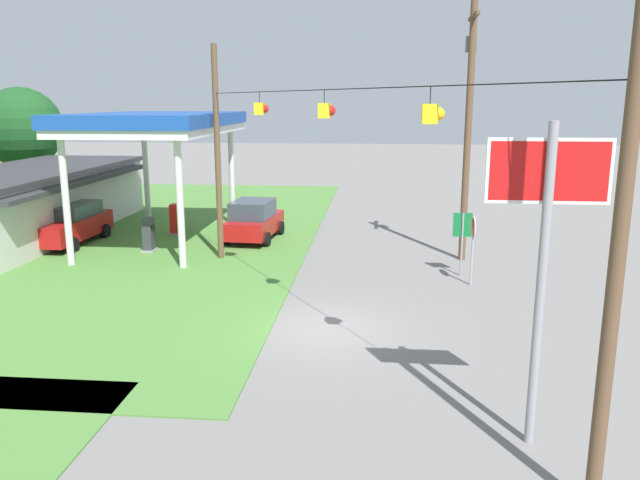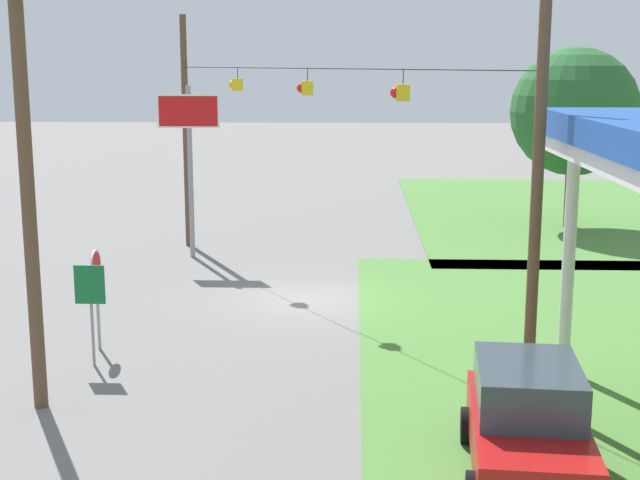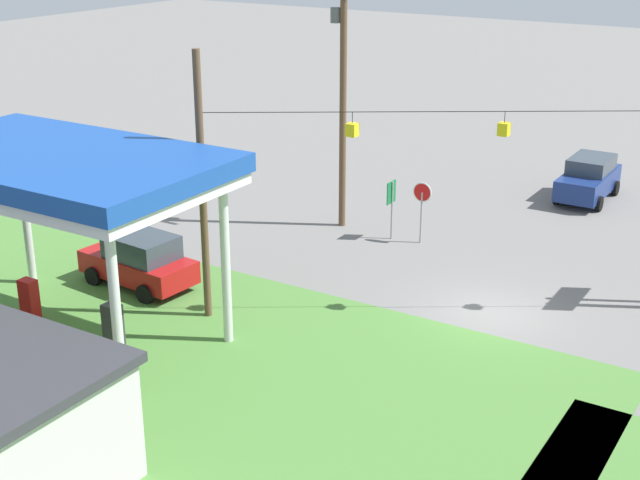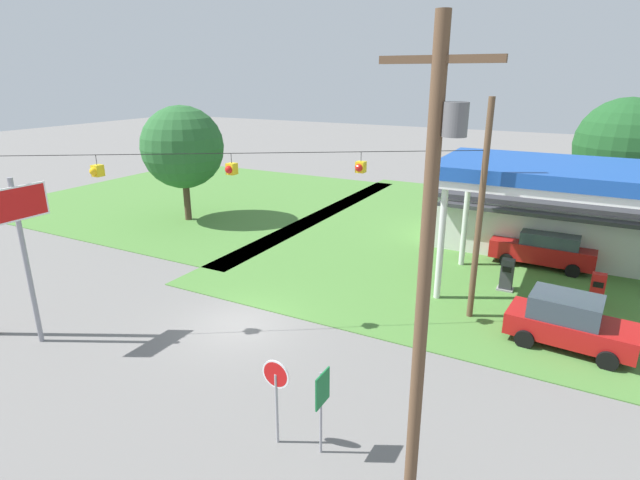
# 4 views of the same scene
# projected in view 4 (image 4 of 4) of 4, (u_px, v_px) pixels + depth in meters

# --- Properties ---
(ground_plane) EXTENTS (160.00, 160.00, 0.00)m
(ground_plane) POSITION_uv_depth(u_px,v_px,m) (241.00, 325.00, 19.67)
(ground_plane) COLOR slate
(grass_verge_station_corner) EXTENTS (36.00, 28.00, 0.04)m
(grass_verge_station_corner) POSITION_uv_depth(u_px,v_px,m) (599.00, 256.00, 27.05)
(grass_verge_station_corner) COLOR #4C7F38
(grass_verge_station_corner) RESTS_ON ground
(grass_verge_opposite_corner) EXTENTS (24.00, 24.00, 0.04)m
(grass_verge_opposite_corner) POSITION_uv_depth(u_px,v_px,m) (200.00, 197.00, 40.23)
(grass_verge_opposite_corner) COLOR #4C7F38
(grass_verge_opposite_corner) RESTS_ON ground
(gas_station_canopy) EXTENTS (10.08, 6.00, 5.94)m
(gas_station_canopy) POSITION_uv_depth(u_px,v_px,m) (567.00, 177.00, 20.31)
(gas_station_canopy) COLOR silver
(gas_station_canopy) RESTS_ON ground
(gas_station_store) EXTENTS (15.85, 6.54, 3.24)m
(gas_station_store) POSITION_uv_depth(u_px,v_px,m) (581.00, 225.00, 27.04)
(gas_station_store) COLOR silver
(gas_station_store) RESTS_ON ground
(fuel_pump_near) EXTENTS (0.71, 0.56, 1.52)m
(fuel_pump_near) POSITION_uv_depth(u_px,v_px,m) (507.00, 276.00, 22.59)
(fuel_pump_near) COLOR gray
(fuel_pump_near) RESTS_ON ground
(fuel_pump_far) EXTENTS (0.71, 0.56, 1.52)m
(fuel_pump_far) POSITION_uv_depth(u_px,v_px,m) (597.00, 291.00, 20.97)
(fuel_pump_far) COLOR gray
(fuel_pump_far) RESTS_ON ground
(car_at_pumps_front) EXTENTS (4.40, 2.39, 1.94)m
(car_at_pumps_front) POSITION_uv_depth(u_px,v_px,m) (569.00, 322.00, 17.85)
(car_at_pumps_front) COLOR #AD1414
(car_at_pumps_front) RESTS_ON ground
(car_at_pumps_rear) EXTENTS (5.02, 2.22, 1.86)m
(car_at_pumps_rear) POSITION_uv_depth(u_px,v_px,m) (544.00, 248.00, 25.44)
(car_at_pumps_rear) COLOR #AD1414
(car_at_pumps_rear) RESTS_ON ground
(stop_sign_roadside) EXTENTS (0.80, 0.08, 2.50)m
(stop_sign_roadside) POSITION_uv_depth(u_px,v_px,m) (276.00, 384.00, 12.83)
(stop_sign_roadside) COLOR #99999E
(stop_sign_roadside) RESTS_ON ground
(stop_sign_overhead) EXTENTS (0.22, 2.19, 6.13)m
(stop_sign_overhead) POSITION_uv_depth(u_px,v_px,m) (21.00, 228.00, 17.09)
(stop_sign_overhead) COLOR gray
(stop_sign_overhead) RESTS_ON ground
(route_sign) EXTENTS (0.10, 0.70, 2.40)m
(route_sign) POSITION_uv_depth(u_px,v_px,m) (322.00, 397.00, 12.49)
(route_sign) COLOR gray
(route_sign) RESTS_ON ground
(utility_pole_main) EXTENTS (2.20, 0.44, 10.43)m
(utility_pole_main) POSITION_uv_depth(u_px,v_px,m) (427.00, 266.00, 9.76)
(utility_pole_main) COLOR brown
(utility_pole_main) RESTS_ON ground
(signal_span_gantry) EXTENTS (15.85, 10.24, 8.66)m
(signal_span_gantry) POSITION_uv_depth(u_px,v_px,m) (234.00, 211.00, 18.20)
(signal_span_gantry) COLOR brown
(signal_span_gantry) RESTS_ON ground
(tree_behind_station) EXTENTS (5.87, 5.87, 8.14)m
(tree_behind_station) POSITION_uv_depth(u_px,v_px,m) (624.00, 146.00, 30.88)
(tree_behind_station) COLOR #4C3828
(tree_behind_station) RESTS_ON ground
(tree_west_verge) EXTENTS (5.33, 5.33, 7.58)m
(tree_west_verge) POSITION_uv_depth(u_px,v_px,m) (183.00, 147.00, 32.39)
(tree_west_verge) COLOR #4C3828
(tree_west_verge) RESTS_ON ground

